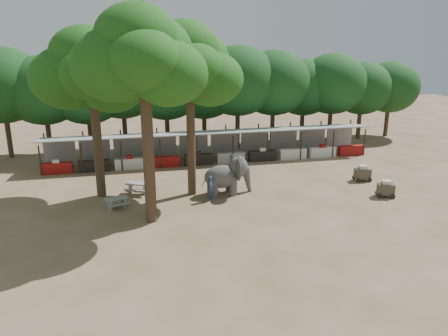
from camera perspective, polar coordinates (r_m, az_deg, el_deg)
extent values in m
plane|color=brown|center=(25.10, 4.81, -7.44)|extent=(100.00, 100.00, 0.00)
cube|color=#93969A|center=(37.30, -1.59, 4.70)|extent=(28.00, 2.99, 0.39)
cylinder|color=#2D2319|center=(36.02, -21.18, 1.00)|extent=(0.12, 0.12, 2.40)
cylinder|color=#2D2319|center=(38.57, -20.69, 2.34)|extent=(0.12, 0.12, 2.80)
cube|color=maroon|center=(36.46, -21.00, -0.03)|extent=(2.38, 0.50, 0.90)
cube|color=gray|center=(38.61, -20.64, 1.75)|extent=(2.52, 0.12, 2.00)
cylinder|color=#2D2319|center=(35.71, -16.74, 1.30)|extent=(0.12, 0.12, 2.40)
cylinder|color=#2D2319|center=(38.27, -16.54, 2.63)|extent=(0.12, 0.12, 2.80)
cube|color=black|center=(36.14, -16.62, 0.26)|extent=(2.38, 0.50, 0.90)
cube|color=gray|center=(38.32, -16.50, 2.03)|extent=(2.52, 0.12, 2.00)
cylinder|color=#2D2319|center=(35.60, -12.25, 1.59)|extent=(0.12, 0.12, 2.40)
cylinder|color=#2D2319|center=(38.18, -12.35, 2.91)|extent=(0.12, 0.12, 2.80)
cube|color=silver|center=(36.04, -12.19, 0.54)|extent=(2.38, 0.50, 0.90)
cube|color=gray|center=(38.22, -12.31, 2.31)|extent=(2.52, 0.12, 2.00)
cylinder|color=#2D2319|center=(35.72, -7.76, 1.87)|extent=(0.12, 0.12, 2.40)
cylinder|color=#2D2319|center=(38.29, -8.16, 3.17)|extent=(0.12, 0.12, 2.80)
cube|color=maroon|center=(36.16, -7.75, 0.82)|extent=(2.38, 0.50, 0.90)
cube|color=gray|center=(38.33, -8.13, 2.57)|extent=(2.52, 0.12, 2.00)
cylinder|color=#2D2319|center=(36.06, -3.33, 2.14)|extent=(0.12, 0.12, 2.40)
cylinder|color=#2D2319|center=(38.60, -4.01, 3.41)|extent=(0.12, 0.12, 2.80)
cube|color=black|center=(36.49, -3.38, 1.10)|extent=(2.38, 0.50, 0.90)
cube|color=gray|center=(38.65, -3.99, 2.81)|extent=(2.52, 0.12, 2.00)
cylinder|color=#2D2319|center=(36.61, 1.00, 2.39)|extent=(0.12, 0.12, 2.40)
cylinder|color=#2D2319|center=(39.11, 0.05, 3.62)|extent=(0.12, 0.12, 2.80)
cube|color=gray|center=(37.04, 0.90, 1.36)|extent=(2.38, 0.50, 0.90)
cube|color=gray|center=(39.16, 0.07, 3.04)|extent=(2.52, 0.12, 2.00)
cylinder|color=#2D2319|center=(37.36, 5.18, 2.61)|extent=(0.12, 0.12, 2.40)
cylinder|color=#2D2319|center=(39.82, 3.99, 3.82)|extent=(0.12, 0.12, 2.80)
cube|color=black|center=(37.78, 5.03, 1.60)|extent=(2.38, 0.50, 0.90)
cube|color=gray|center=(39.86, 4.00, 3.24)|extent=(2.52, 0.12, 2.00)
cylinder|color=#2D2319|center=(38.30, 9.17, 2.82)|extent=(0.12, 0.12, 2.40)
cylinder|color=#2D2319|center=(40.70, 7.78, 3.99)|extent=(0.12, 0.12, 2.80)
cube|color=silver|center=(38.71, 8.98, 1.83)|extent=(2.38, 0.50, 0.90)
cube|color=gray|center=(40.75, 7.78, 3.42)|extent=(2.52, 0.12, 2.00)
cylinder|color=#2D2319|center=(39.42, 12.96, 3.00)|extent=(0.12, 0.12, 2.40)
cylinder|color=#2D2319|center=(41.76, 11.39, 4.13)|extent=(0.12, 0.12, 2.80)
cube|color=silver|center=(39.82, 12.73, 2.03)|extent=(2.38, 0.50, 0.90)
cube|color=gray|center=(41.80, 11.39, 3.58)|extent=(2.52, 0.12, 2.00)
cylinder|color=#2D2319|center=(40.70, 16.52, 3.16)|extent=(0.12, 0.12, 2.40)
cylinder|color=#2D2319|center=(42.97, 14.81, 4.25)|extent=(0.12, 0.12, 2.80)
cube|color=maroon|center=(41.08, 16.27, 2.22)|extent=(2.38, 0.50, 0.90)
cube|color=gray|center=(43.01, 14.80, 3.72)|extent=(2.52, 0.12, 2.00)
cylinder|color=#332316|center=(29.40, -16.35, 4.96)|extent=(0.60, 0.60, 9.20)
cone|color=#332316|center=(28.87, -17.11, 13.92)|extent=(0.57, 0.57, 2.88)
ellipsoid|color=#10470E|center=(29.37, -19.61, 11.03)|extent=(4.80, 4.80, 3.94)
ellipsoid|color=#10470E|center=(28.34, -14.42, 10.47)|extent=(4.20, 4.20, 3.44)
ellipsoid|color=#10470E|center=(29.99, -16.46, 12.55)|extent=(5.20, 5.20, 4.26)
ellipsoid|color=#10470E|center=(27.64, -17.09, 11.58)|extent=(3.80, 3.80, 3.12)
ellipsoid|color=#10470E|center=(29.09, -17.69, 13.93)|extent=(4.40, 4.40, 3.61)
cylinder|color=#332316|center=(24.34, -9.98, 4.50)|extent=(0.64, 0.64, 10.40)
cone|color=#332316|center=(23.82, -10.63, 16.81)|extent=(0.61, 0.61, 3.25)
ellipsoid|color=#10470E|center=(24.13, -13.87, 12.90)|extent=(4.80, 4.80, 3.94)
ellipsoid|color=#10470E|center=(23.38, -7.30, 12.15)|extent=(4.20, 4.20, 3.44)
ellipsoid|color=#10470E|center=(24.94, -10.16, 14.61)|extent=(5.20, 5.20, 4.26)
ellipsoid|color=#10470E|center=(22.55, -10.30, 13.65)|extent=(3.80, 3.80, 3.12)
ellipsoid|color=#10470E|center=(24.01, -11.38, 16.39)|extent=(4.40, 4.40, 3.61)
cylinder|color=#332316|center=(28.61, -4.38, 5.68)|extent=(0.56, 0.56, 9.60)
cone|color=#332316|center=(28.10, -4.60, 15.34)|extent=(0.53, 0.53, 3.00)
ellipsoid|color=#10470E|center=(28.30, -7.49, 12.34)|extent=(4.80, 4.80, 3.94)
ellipsoid|color=#10470E|center=(27.82, -1.83, 11.57)|extent=(4.20, 4.20, 3.44)
ellipsoid|color=#10470E|center=(29.25, -4.49, 13.74)|extent=(5.20, 5.20, 4.26)
ellipsoid|color=#10470E|center=(26.87, -4.12, 12.85)|extent=(3.80, 3.80, 3.12)
ellipsoid|color=#10470E|center=(28.26, -5.28, 15.25)|extent=(4.40, 4.40, 3.61)
cylinder|color=#332316|center=(42.72, -25.56, 3.74)|extent=(0.44, 0.44, 3.74)
ellipsoid|color=#113315|center=(42.16, -26.18, 8.58)|extent=(6.46, 5.95, 5.61)
cylinder|color=#332316|center=(42.10, -21.13, 4.09)|extent=(0.44, 0.44, 3.74)
ellipsoid|color=#113315|center=(41.53, -21.66, 9.01)|extent=(6.46, 5.95, 5.61)
cylinder|color=#332316|center=(41.74, -16.60, 4.42)|extent=(0.44, 0.44, 3.74)
ellipsoid|color=#113315|center=(41.16, -17.03, 9.39)|extent=(6.46, 5.95, 5.61)
cylinder|color=#332316|center=(41.64, -12.02, 4.72)|extent=(0.44, 0.44, 3.74)
ellipsoid|color=#113315|center=(41.06, -12.33, 9.71)|extent=(6.46, 5.95, 5.61)
cylinder|color=#332316|center=(41.81, -7.44, 4.99)|extent=(0.44, 0.44, 3.74)
ellipsoid|color=#113315|center=(41.24, -7.63, 9.97)|extent=(6.46, 5.95, 5.61)
cylinder|color=#332316|center=(42.24, -2.92, 5.23)|extent=(0.44, 0.44, 3.74)
ellipsoid|color=#113315|center=(41.67, -2.99, 10.16)|extent=(6.46, 5.95, 5.61)
cylinder|color=#332316|center=(42.93, 1.49, 5.43)|extent=(0.44, 0.44, 3.74)
ellipsoid|color=#113315|center=(42.37, 1.52, 10.29)|extent=(6.46, 5.95, 5.61)
cylinder|color=#332316|center=(43.86, 5.73, 5.60)|extent=(0.44, 0.44, 3.74)
ellipsoid|color=#113315|center=(43.31, 5.87, 10.35)|extent=(6.46, 5.95, 5.61)
cylinder|color=#332316|center=(45.02, 9.78, 5.73)|extent=(0.44, 0.44, 3.74)
ellipsoid|color=#113315|center=(44.49, 10.01, 10.35)|extent=(6.46, 5.95, 5.61)
cylinder|color=#332316|center=(46.39, 13.61, 5.82)|extent=(0.44, 0.44, 3.74)
ellipsoid|color=#113315|center=(45.87, 13.92, 10.30)|extent=(6.46, 5.95, 5.61)
cylinder|color=#332316|center=(47.95, 17.20, 5.89)|extent=(0.44, 0.44, 3.74)
ellipsoid|color=#113315|center=(47.45, 17.58, 10.22)|extent=(6.46, 5.95, 5.61)
cylinder|color=#332316|center=(49.69, 20.56, 5.93)|extent=(0.44, 0.44, 3.74)
ellipsoid|color=#113315|center=(49.21, 20.99, 10.10)|extent=(6.46, 5.95, 5.61)
ellipsoid|color=#413F3F|center=(29.35, -0.27, -1.12)|extent=(2.49, 1.54, 1.56)
cylinder|color=#413F3F|center=(29.03, -1.34, -2.58)|extent=(0.59, 0.59, 1.31)
cylinder|color=#413F3F|center=(29.72, -1.70, -2.13)|extent=(0.59, 0.59, 1.31)
cylinder|color=#413F3F|center=(29.38, 1.17, -2.35)|extent=(0.59, 0.59, 1.31)
cylinder|color=#413F3F|center=(30.05, 0.76, -1.91)|extent=(0.59, 0.59, 1.31)
ellipsoid|color=#413F3F|center=(29.50, 1.87, 0.10)|extent=(1.39, 1.15, 1.45)
ellipsoid|color=#413F3F|center=(28.78, 1.88, -0.25)|extent=(0.29, 1.20, 1.49)
ellipsoid|color=#413F3F|center=(30.07, 1.06, 0.50)|extent=(0.29, 1.20, 1.49)
cone|color=#413F3F|center=(30.01, 3.14, -1.63)|extent=(0.63, 0.63, 1.64)
imported|color=#26384C|center=(28.37, -1.77, -2.68)|extent=(0.60, 0.71, 1.67)
cube|color=gray|center=(27.98, -13.90, -3.87)|extent=(1.49, 1.11, 0.05)
cube|color=gray|center=(27.95, -14.70, -4.68)|extent=(0.29, 0.53, 0.63)
cube|color=gray|center=(28.25, -13.01, -4.32)|extent=(0.29, 0.53, 0.63)
cube|color=gray|center=(27.64, -13.47, -4.69)|extent=(1.33, 0.73, 0.04)
cube|color=gray|center=(28.51, -14.24, -4.08)|extent=(1.33, 0.73, 0.04)
cube|color=gray|center=(30.20, -11.19, -1.96)|extent=(1.71, 1.23, 0.06)
cube|color=gray|center=(30.49, -12.06, -2.59)|extent=(0.32, 0.62, 0.72)
cube|color=gray|center=(30.16, -10.22, -2.70)|extent=(0.32, 0.62, 0.72)
cube|color=gray|center=(29.80, -11.51, -2.87)|extent=(1.54, 0.80, 0.05)
cube|color=gray|center=(30.81, -10.81, -2.18)|extent=(1.54, 0.80, 0.05)
cube|color=#383027|center=(31.04, 20.37, -2.61)|extent=(1.23, 0.98, 0.75)
cylinder|color=black|center=(30.73, 19.66, -3.47)|extent=(0.32, 0.17, 0.32)
cylinder|color=black|center=(30.93, 21.21, -3.50)|extent=(0.32, 0.17, 0.32)
cylinder|color=black|center=(31.39, 19.40, -3.03)|extent=(0.32, 0.17, 0.32)
cylinder|color=black|center=(31.58, 20.93, -3.07)|extent=(0.32, 0.17, 0.32)
cube|color=silver|center=(30.89, 20.46, -1.77)|extent=(0.65, 0.59, 0.27)
cube|color=#383027|center=(33.92, 17.63, -0.71)|extent=(1.18, 0.79, 0.78)
cylinder|color=black|center=(33.54, 17.12, -1.56)|extent=(0.34, 0.10, 0.33)
cylinder|color=black|center=(33.90, 18.51, -1.49)|extent=(0.34, 0.10, 0.33)
cylinder|color=black|center=(34.18, 16.65, -1.18)|extent=(0.34, 0.10, 0.33)
cylinder|color=black|center=(34.53, 18.01, -1.12)|extent=(0.34, 0.10, 0.33)
cube|color=silver|center=(33.78, 17.70, 0.10)|extent=(0.60, 0.50, 0.28)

